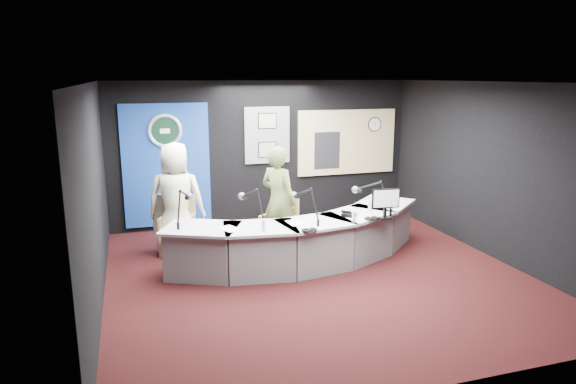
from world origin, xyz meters
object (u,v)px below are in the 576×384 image
object	(u,v)px
broadcast_desk	(302,240)
armchair_right	(279,224)
armchair_left	(177,223)
person_man	(176,199)
person_woman	(279,201)

from	to	relation	value
broadcast_desk	armchair_right	xyz separation A→B (m)	(-0.23, 0.51, 0.13)
armchair_left	armchair_right	xyz separation A→B (m)	(1.59, -0.47, -0.02)
person_man	person_woman	world-z (taller)	person_man
person_man	person_woman	distance (m)	1.66
person_man	person_woman	bearing A→B (deg)	178.19
broadcast_desk	person_man	distance (m)	2.15
armchair_right	person_woman	bearing A→B (deg)	-122.77
armchair_left	person_man	size ratio (longest dim) A/B	0.57
armchair_right	armchair_left	bearing A→B (deg)	-139.27
broadcast_desk	person_man	size ratio (longest dim) A/B	2.41
broadcast_desk	armchair_left	xyz separation A→B (m)	(-1.82, 0.98, 0.15)
armchair_left	armchair_right	world-z (taller)	armchair_left
armchair_left	person_man	xyz separation A→B (m)	(0.00, 0.00, 0.40)
broadcast_desk	armchair_left	bearing A→B (deg)	151.68
person_woman	broadcast_desk	bearing A→B (deg)	168.67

